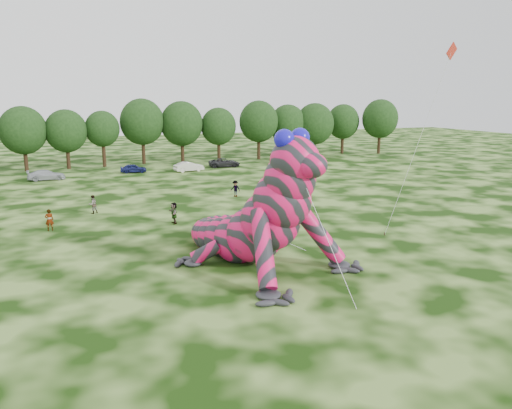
{
  "coord_description": "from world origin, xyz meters",
  "views": [
    {
      "loc": [
        -6.01,
        -23.62,
        10.84
      ],
      "look_at": [
        5.75,
        5.49,
        4.0
      ],
      "focal_mm": 35.0,
      "sensor_mm": 36.0,
      "label": 1
    }
  ],
  "objects": [
    {
      "name": "ground",
      "position": [
        0.0,
        0.0,
        0.0
      ],
      "size": [
        240.0,
        240.0,
        0.0
      ],
      "primitive_type": "plane",
      "color": "#16330A",
      "rests_on": "ground"
    },
    {
      "name": "tree_16",
      "position": [
        45.45,
        59.37,
        4.69
      ],
      "size": [
        6.26,
        5.63,
        9.37
      ],
      "primitive_type": null,
      "color": "black",
      "rests_on": "ground"
    },
    {
      "name": "car_5",
      "position": [
        12.02,
        47.37,
        0.72
      ],
      "size": [
        4.57,
        2.26,
        1.44
      ],
      "primitive_type": "imported",
      "rotation": [
        0.0,
        0.0,
        1.75
      ],
      "color": "silver",
      "rests_on": "ground"
    },
    {
      "name": "inflatable_gecko",
      "position": [
        5.02,
        6.49,
        4.52
      ],
      "size": [
        21.4,
        22.8,
        9.05
      ],
      "primitive_type": null,
      "rotation": [
        0.0,
        0.0,
        0.43
      ],
      "color": "#DF1157",
      "rests_on": "ground"
    },
    {
      "name": "car_3",
      "position": [
        -7.32,
        46.89,
        0.68
      ],
      "size": [
        4.79,
        2.11,
        1.37
      ],
      "primitive_type": "imported",
      "rotation": [
        0.0,
        0.0,
        1.61
      ],
      "color": "#ACB0B7",
      "rests_on": "ground"
    },
    {
      "name": "tree_9",
      "position": [
        1.06,
        57.35,
        4.34
      ],
      "size": [
        5.27,
        4.74,
        8.68
      ],
      "primitive_type": null,
      "color": "black",
      "rests_on": "ground"
    },
    {
      "name": "spectator_5",
      "position": [
        3.13,
        18.01,
        0.93
      ],
      "size": [
        0.56,
        1.74,
        1.87
      ],
      "primitive_type": "imported",
      "rotation": [
        0.0,
        0.0,
        4.71
      ],
      "color": "gray",
      "rests_on": "ground"
    },
    {
      "name": "tree_17",
      "position": [
        51.95,
        56.66,
        5.15
      ],
      "size": [
        6.98,
        6.28,
        10.3
      ],
      "primitive_type": null,
      "color": "black",
      "rests_on": "ground"
    },
    {
      "name": "spectator_1",
      "position": [
        -3.1,
        24.58,
        0.88
      ],
      "size": [
        1.07,
        0.99,
        1.76
      ],
      "primitive_type": "imported",
      "rotation": [
        0.0,
        0.0,
        3.63
      ],
      "color": "gray",
      "rests_on": "ground"
    },
    {
      "name": "tree_11",
      "position": [
        13.79,
        58.2,
        5.03
      ],
      "size": [
        7.01,
        6.31,
        10.07
      ],
      "primitive_type": null,
      "color": "black",
      "rests_on": "ground"
    },
    {
      "name": "tree_15",
      "position": [
        38.47,
        57.77,
        4.82
      ],
      "size": [
        7.17,
        6.45,
        9.63
      ],
      "primitive_type": null,
      "color": "black",
      "rests_on": "ground"
    },
    {
      "name": "tree_7",
      "position": [
        -10.08,
        56.8,
        4.74
      ],
      "size": [
        6.68,
        6.01,
        9.48
      ],
      "primitive_type": null,
      "color": "black",
      "rests_on": "ground"
    },
    {
      "name": "tree_13",
      "position": [
        27.13,
        57.13,
        5.06
      ],
      "size": [
        6.83,
        6.15,
        10.13
      ],
      "primitive_type": null,
      "color": "black",
      "rests_on": "ground"
    },
    {
      "name": "tree_8",
      "position": [
        -4.22,
        56.99,
        4.47
      ],
      "size": [
        6.14,
        5.53,
        8.94
      ],
      "primitive_type": null,
      "color": "black",
      "rests_on": "ground"
    },
    {
      "name": "car_7",
      "position": [
        28.89,
        49.9,
        0.71
      ],
      "size": [
        5.04,
        2.38,
        1.42
      ],
      "primitive_type": "imported",
      "rotation": [
        0.0,
        0.0,
        1.65
      ],
      "color": "white",
      "rests_on": "ground"
    },
    {
      "name": "flying_kite",
      "position": [
        20.69,
        5.74,
        13.05
      ],
      "size": [
        3.91,
        2.96,
        14.84
      ],
      "color": "red",
      "rests_on": "ground"
    },
    {
      "name": "tree_10",
      "position": [
        7.4,
        58.58,
        5.25
      ],
      "size": [
        7.09,
        6.38,
        10.5
      ],
      "primitive_type": null,
      "color": "black",
      "rests_on": "ground"
    },
    {
      "name": "spectator_2",
      "position": [
        12.06,
        27.17,
        0.9
      ],
      "size": [
        1.25,
        1.33,
        1.8
      ],
      "primitive_type": "imported",
      "rotation": [
        0.0,
        0.0,
        5.39
      ],
      "color": "gray",
      "rests_on": "ground"
    },
    {
      "name": "car_6",
      "position": [
        18.39,
        49.97,
        0.68
      ],
      "size": [
        5.1,
        2.76,
        1.36
      ],
      "primitive_type": "imported",
      "rotation": [
        0.0,
        0.0,
        1.47
      ],
      "color": "#242426",
      "rests_on": "ground"
    },
    {
      "name": "car_4",
      "position": [
        4.32,
        49.3,
        0.63
      ],
      "size": [
        3.86,
        1.93,
        1.26
      ],
      "primitive_type": "imported",
      "rotation": [
        0.0,
        0.0,
        1.45
      ],
      "color": "navy",
      "rests_on": "ground"
    },
    {
      "name": "spectator_0",
      "position": [
        -6.89,
        19.45,
        0.91
      ],
      "size": [
        0.68,
        0.46,
        1.82
      ],
      "primitive_type": "imported",
      "rotation": [
        0.0,
        0.0,
        3.18
      ],
      "color": "gray",
      "rests_on": "ground"
    },
    {
      "name": "tree_14",
      "position": [
        33.46,
        58.72,
        4.7
      ],
      "size": [
        6.82,
        6.14,
        9.4
      ],
      "primitive_type": null,
      "color": "black",
      "rests_on": "ground"
    },
    {
      "name": "tree_12",
      "position": [
        20.01,
        57.74,
        4.49
      ],
      "size": [
        5.99,
        5.39,
        8.97
      ],
      "primitive_type": null,
      "color": "black",
      "rests_on": "ground"
    }
  ]
}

